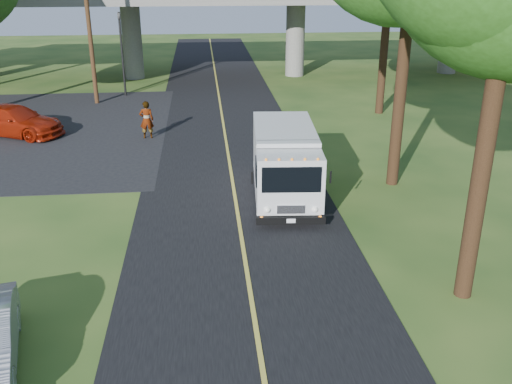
{
  "coord_description": "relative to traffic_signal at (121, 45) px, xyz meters",
  "views": [
    {
      "loc": [
        -1.07,
        -11.2,
        8.04
      ],
      "look_at": [
        0.45,
        4.67,
        1.6
      ],
      "focal_mm": 40.0,
      "sensor_mm": 36.0,
      "label": 1
    }
  ],
  "objects": [
    {
      "name": "lane_line",
      "position": [
        6.0,
        -16.0,
        -3.17
      ],
      "size": [
        0.12,
        90.0,
        0.01
      ],
      "primitive_type": "cube",
      "color": "gold",
      "rests_on": "road"
    },
    {
      "name": "step_van",
      "position": [
        7.83,
        -17.85,
        -1.84
      ],
      "size": [
        2.6,
        6.12,
        2.51
      ],
      "rotation": [
        0.0,
        0.0,
        -0.07
      ],
      "color": "silver",
      "rests_on": "ground"
    },
    {
      "name": "pedestrian",
      "position": [
        2.2,
        -9.86,
        -2.27
      ],
      "size": [
        0.7,
        0.48,
        1.85
      ],
      "primitive_type": "imported",
      "rotation": [
        0.0,
        0.0,
        3.2
      ],
      "color": "gray",
      "rests_on": "ground"
    },
    {
      "name": "parking_lot",
      "position": [
        -5.0,
        -8.0,
        -3.19
      ],
      "size": [
        16.0,
        18.0,
        0.01
      ],
      "primitive_type": "cube",
      "color": "black",
      "rests_on": "ground"
    },
    {
      "name": "overpass",
      "position": [
        6.0,
        6.0,
        1.36
      ],
      "size": [
        54.0,
        10.0,
        7.3
      ],
      "color": "slate",
      "rests_on": "ground"
    },
    {
      "name": "utility_pole",
      "position": [
        -1.5,
        -2.0,
        1.4
      ],
      "size": [
        1.6,
        0.26,
        9.0
      ],
      "color": "#472D19",
      "rests_on": "ground"
    },
    {
      "name": "red_sedan",
      "position": [
        -4.4,
        -8.66,
        -2.47
      ],
      "size": [
        5.44,
        3.94,
        1.46
      ],
      "primitive_type": "imported",
      "rotation": [
        0.0,
        0.0,
        1.15
      ],
      "color": "maroon",
      "rests_on": "ground"
    },
    {
      "name": "road",
      "position": [
        6.0,
        -16.0,
        -3.19
      ],
      "size": [
        7.0,
        90.0,
        0.02
      ],
      "primitive_type": "cube",
      "color": "black",
      "rests_on": "ground"
    },
    {
      "name": "traffic_signal",
      "position": [
        0.0,
        0.0,
        0.0
      ],
      "size": [
        0.18,
        0.22,
        5.2
      ],
      "color": "black",
      "rests_on": "ground"
    },
    {
      "name": "ground",
      "position": [
        6.0,
        -26.0,
        -3.2
      ],
      "size": [
        120.0,
        120.0,
        0.0
      ],
      "primitive_type": "plane",
      "color": "#28491A",
      "rests_on": "ground"
    }
  ]
}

